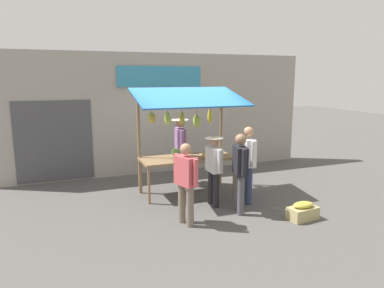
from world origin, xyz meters
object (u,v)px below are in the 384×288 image
(vendor_with_sunhat, at_px, (180,145))
(market_stall, at_px, (187,129))
(shopper_with_shopping_bag, at_px, (186,179))
(produce_crate_near, at_px, (303,211))
(shopper_in_striped_shirt, at_px, (214,166))
(shopper_in_grey_tee, at_px, (248,159))
(shopper_with_ponytail, at_px, (240,168))

(vendor_with_sunhat, bearing_deg, market_stall, 3.42)
(shopper_with_shopping_bag, bearing_deg, vendor_with_sunhat, -34.16)
(market_stall, relative_size, produce_crate_near, 4.09)
(vendor_with_sunhat, xyz_separation_m, shopper_with_shopping_bag, (0.75, 2.46, -0.14))
(shopper_with_shopping_bag, xyz_separation_m, produce_crate_near, (-2.21, 0.61, -0.73))
(market_stall, bearing_deg, shopper_in_striped_shirt, 103.92)
(shopper_in_grey_tee, height_order, shopper_in_striped_shirt, shopper_in_grey_tee)
(market_stall, relative_size, shopper_in_striped_shirt, 1.65)
(produce_crate_near, bearing_deg, shopper_with_ponytail, -37.94)
(vendor_with_sunhat, distance_m, shopper_with_shopping_bag, 2.57)
(shopper_with_shopping_bag, bearing_deg, shopper_in_grey_tee, -86.05)
(shopper_with_shopping_bag, bearing_deg, produce_crate_near, -122.48)
(market_stall, relative_size, shopper_with_shopping_bag, 1.61)
(shopper_with_ponytail, xyz_separation_m, produce_crate_near, (-0.99, 0.77, -0.78))
(shopper_in_striped_shirt, xyz_separation_m, shopper_with_ponytail, (-0.31, 0.58, 0.06))
(vendor_with_sunhat, xyz_separation_m, produce_crate_near, (-1.46, 3.06, -0.86))
(shopper_with_shopping_bag, height_order, produce_crate_near, shopper_with_shopping_bag)
(market_stall, distance_m, shopper_in_grey_tee, 1.59)
(vendor_with_sunhat, bearing_deg, shopper_in_striped_shirt, 15.57)
(vendor_with_sunhat, distance_m, produce_crate_near, 3.50)
(shopper_in_striped_shirt, bearing_deg, vendor_with_sunhat, 6.16)
(produce_crate_near, bearing_deg, shopper_in_grey_tee, -66.80)
(vendor_with_sunhat, relative_size, shopper_in_grey_tee, 1.02)
(market_stall, distance_m, produce_crate_near, 3.13)
(shopper_in_grey_tee, relative_size, produce_crate_near, 2.77)
(shopper_in_grey_tee, bearing_deg, market_stall, 53.20)
(market_stall, distance_m, shopper_with_ponytail, 1.77)
(vendor_with_sunhat, distance_m, shopper_with_ponytail, 2.34)
(shopper_with_shopping_bag, height_order, shopper_in_grey_tee, shopper_in_grey_tee)
(vendor_with_sunhat, distance_m, shopper_in_grey_tee, 2.03)
(shopper_in_grey_tee, distance_m, produce_crate_near, 1.59)
(shopper_in_striped_shirt, distance_m, shopper_with_ponytail, 0.66)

